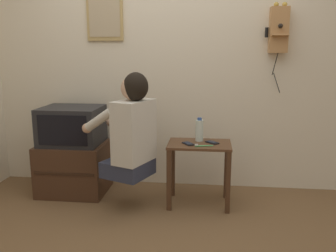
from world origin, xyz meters
The scene contains 12 objects.
ground_plane centered at (0.00, 0.00, 0.00)m, with size 14.00×14.00×0.00m, color brown.
wall_back centered at (0.00, 0.98, 1.27)m, with size 6.80×0.05×2.55m.
side_table centered at (0.33, 0.47, 0.44)m, with size 0.56×0.38×0.57m.
person centered at (-0.25, 0.30, 0.73)m, with size 0.63×0.56×0.91m.
tv_stand centered at (-0.90, 0.62, 0.25)m, with size 0.64×0.51×0.49m.
television centered at (-0.91, 0.63, 0.67)m, with size 0.56×0.48×0.36m.
wall_phone_antique centered at (1.04, 0.90, 1.57)m, with size 0.21×0.19×0.83m.
framed_picture centered at (-0.63, 0.94, 1.75)m, with size 0.36×0.03×0.53m.
cell_phone_held centered at (0.23, 0.42, 0.58)m, with size 0.12×0.14×0.01m.
cell_phone_spare centered at (0.44, 0.49, 0.58)m, with size 0.13×0.13×0.01m.
water_bottle centered at (0.33, 0.56, 0.67)m, with size 0.07×0.07×0.22m.
toothbrush centered at (0.36, 0.36, 0.58)m, with size 0.16×0.05×0.02m.
Camera 1 is at (0.40, -2.61, 1.37)m, focal length 38.00 mm.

